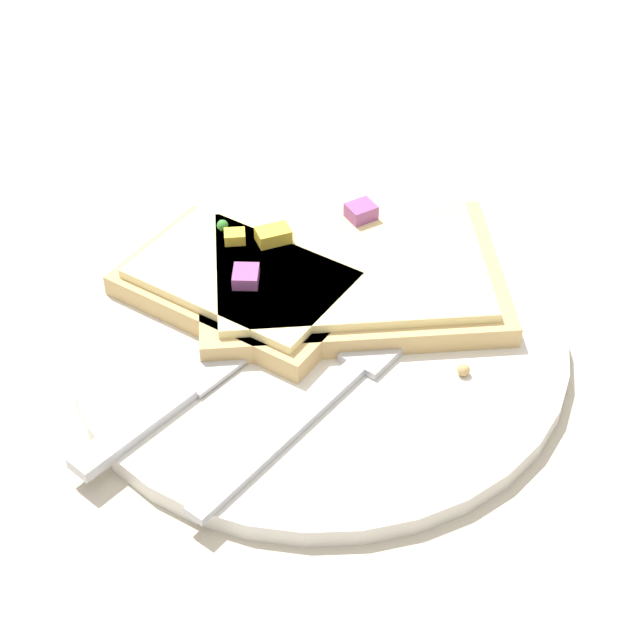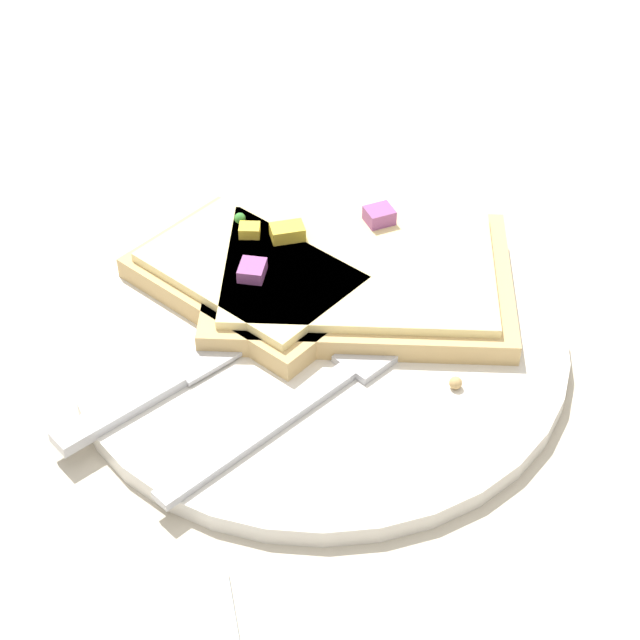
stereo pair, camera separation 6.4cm
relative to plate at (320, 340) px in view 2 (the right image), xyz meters
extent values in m
plane|color=#BCB29E|center=(0.00, 0.00, -0.01)|extent=(4.00, 4.00, 0.00)
cylinder|color=silver|center=(0.00, 0.00, 0.00)|extent=(0.30, 0.30, 0.01)
cube|color=#B7B7BC|center=(-0.05, -0.07, 0.01)|extent=(0.12, 0.08, 0.01)
cube|color=#B7B7BC|center=(0.03, -0.02, 0.01)|extent=(0.06, 0.05, 0.01)
cube|color=#B7B7BC|center=(0.07, -0.01, 0.01)|extent=(0.03, 0.02, 0.00)
cube|color=#B7B7BC|center=(0.07, 0.00, 0.01)|extent=(0.03, 0.02, 0.00)
cube|color=#B7B7BC|center=(0.06, 0.00, 0.01)|extent=(0.03, 0.02, 0.00)
cube|color=#B7B7BC|center=(0.06, 0.01, 0.01)|extent=(0.03, 0.02, 0.00)
cube|color=#B7B7BC|center=(-0.12, -0.04, 0.01)|extent=(0.08, 0.05, 0.01)
cube|color=#B7B7BC|center=(-0.03, 0.01, 0.01)|extent=(0.12, 0.08, 0.00)
cube|color=tan|center=(0.03, 0.03, 0.01)|extent=(0.22, 0.17, 0.01)
cube|color=beige|center=(0.03, 0.03, 0.02)|extent=(0.19, 0.15, 0.01)
cube|color=#934C8E|center=(0.05, 0.08, 0.03)|extent=(0.02, 0.02, 0.01)
cube|color=yellow|center=(-0.01, 0.07, 0.03)|extent=(0.02, 0.01, 0.01)
cube|color=tan|center=(-0.03, 0.05, 0.01)|extent=(0.16, 0.17, 0.01)
cube|color=beige|center=(-0.03, 0.05, 0.02)|extent=(0.14, 0.15, 0.01)
cube|color=#934C8E|center=(-0.03, 0.04, 0.03)|extent=(0.02, 0.02, 0.01)
cube|color=yellow|center=(-0.03, 0.08, 0.03)|extent=(0.02, 0.01, 0.01)
sphere|color=#388433|center=(-0.03, 0.09, 0.03)|extent=(0.01, 0.01, 0.01)
sphere|color=tan|center=(-0.02, -0.02, 0.01)|extent=(0.01, 0.01, 0.01)
sphere|color=tan|center=(-0.08, 0.04, 0.01)|extent=(0.01, 0.01, 0.01)
sphere|color=tan|center=(0.07, -0.06, 0.01)|extent=(0.01, 0.01, 0.01)
sphere|color=tan|center=(-0.03, -0.01, 0.01)|extent=(0.01, 0.01, 0.01)
camera|label=1|loc=(-0.16, -0.45, 0.44)|focal=60.00mm
camera|label=2|loc=(-0.10, -0.47, 0.44)|focal=60.00mm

